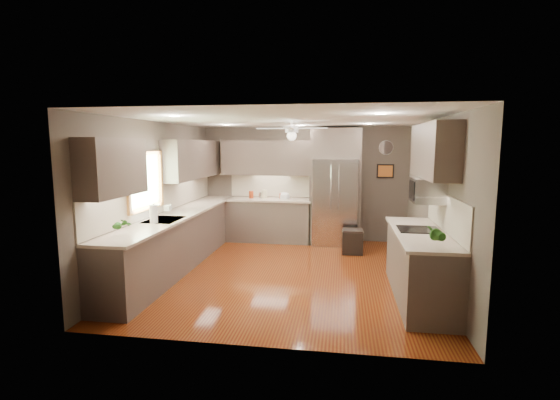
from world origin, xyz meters
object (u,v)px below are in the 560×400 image
(canister_b, at_px, (261,195))
(canister_c, at_px, (264,194))
(canister_d, at_px, (281,196))
(canister_a, at_px, (251,195))
(refrigerator, at_px, (335,189))
(potted_plant_left, at_px, (122,224))
(stool, at_px, (353,241))
(paper_towel, at_px, (154,214))
(soap_bottle, at_px, (169,208))
(bowl, at_px, (284,198))
(potted_plant_right, at_px, (436,234))
(microwave, at_px, (427,190))

(canister_b, xyz_separation_m, canister_c, (0.09, -0.03, 0.02))
(canister_d, bearing_deg, canister_a, -178.49)
(canister_c, relative_size, refrigerator, 0.08)
(potted_plant_left, relative_size, refrigerator, 0.13)
(stool, bearing_deg, canister_b, 157.25)
(stool, bearing_deg, paper_towel, -143.52)
(potted_plant_left, bearing_deg, refrigerator, 55.44)
(canister_c, height_order, soap_bottle, soap_bottle)
(canister_c, xyz_separation_m, stool, (1.91, -0.81, -0.79))
(canister_d, relative_size, bowl, 0.51)
(potted_plant_left, relative_size, bowl, 1.31)
(potted_plant_left, xyz_separation_m, paper_towel, (0.00, 0.88, -0.01))
(soap_bottle, height_order, stool, soap_bottle)
(soap_bottle, distance_m, potted_plant_left, 1.73)
(soap_bottle, distance_m, bowl, 2.74)
(canister_d, distance_m, refrigerator, 1.19)
(canister_c, relative_size, paper_towel, 0.66)
(canister_c, distance_m, canister_d, 0.37)
(soap_bottle, bearing_deg, canister_a, 66.48)
(canister_a, distance_m, refrigerator, 1.84)
(canister_d, relative_size, paper_towel, 0.40)
(canister_c, xyz_separation_m, potted_plant_right, (2.76, -3.91, 0.07))
(soap_bottle, relative_size, potted_plant_right, 0.64)
(potted_plant_right, height_order, stool, potted_plant_right)
(canister_a, relative_size, potted_plant_right, 0.50)
(soap_bottle, relative_size, stool, 0.44)
(canister_a, relative_size, canister_c, 0.83)
(soap_bottle, distance_m, paper_towel, 0.86)
(potted_plant_right, height_order, bowl, potted_plant_right)
(bowl, bearing_deg, microwave, -48.49)
(potted_plant_right, xyz_separation_m, stool, (-0.85, 3.10, -0.86))
(canister_b, distance_m, paper_towel, 3.23)
(bowl, xyz_separation_m, stool, (1.46, -0.76, -0.73))
(canister_b, distance_m, potted_plant_left, 4.07)
(canister_b, bearing_deg, soap_bottle, -117.50)
(soap_bottle, xyz_separation_m, potted_plant_left, (0.14, -1.72, 0.05))
(bowl, bearing_deg, stool, -27.69)
(canister_d, bearing_deg, canister_b, 177.72)
(canister_b, xyz_separation_m, potted_plant_right, (2.85, -3.94, 0.09))
(paper_towel, bearing_deg, canister_d, 64.15)
(bowl, xyz_separation_m, paper_towel, (-1.55, -2.99, 0.11))
(microwave, distance_m, stool, 2.51)
(soap_bottle, relative_size, paper_towel, 0.70)
(canister_d, height_order, bowl, canister_d)
(microwave, height_order, paper_towel, microwave)
(canister_c, height_order, potted_plant_right, potted_plant_right)
(soap_bottle, bearing_deg, canister_b, 62.50)
(canister_d, relative_size, microwave, 0.22)
(bowl, xyz_separation_m, refrigerator, (1.09, -0.02, 0.22))
(potted_plant_left, bearing_deg, microwave, 15.98)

